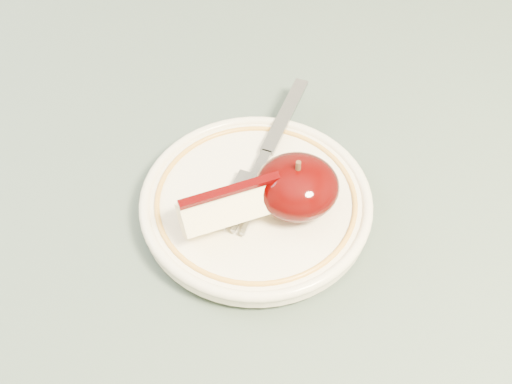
{
  "coord_description": "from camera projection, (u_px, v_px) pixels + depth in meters",
  "views": [
    {
      "loc": [
        0.01,
        -0.34,
        1.22
      ],
      "look_at": [
        0.03,
        0.02,
        0.78
      ],
      "focal_mm": 50.0,
      "sensor_mm": 36.0,
      "label": 1
    }
  ],
  "objects": [
    {
      "name": "apple_half",
      "position": [
        297.0,
        187.0,
        0.56
      ],
      "size": [
        0.07,
        0.06,
        0.05
      ],
      "color": "black",
      "rests_on": "plate"
    },
    {
      "name": "fork",
      "position": [
        266.0,
        153.0,
        0.6
      ],
      "size": [
        0.09,
        0.17,
        0.0
      ],
      "rotation": [
        0.0,
        0.0,
        1.15
      ],
      "color": "gray",
      "rests_on": "plate"
    },
    {
      "name": "apple_wedge",
      "position": [
        232.0,
        205.0,
        0.55
      ],
      "size": [
        0.09,
        0.06,
        0.04
      ],
      "rotation": [
        0.0,
        0.0,
        0.31
      ],
      "color": "#F4E5B4",
      "rests_on": "plate"
    },
    {
      "name": "table",
      "position": [
        224.0,
        288.0,
        0.65
      ],
      "size": [
        0.9,
        0.9,
        0.75
      ],
      "color": "brown",
      "rests_on": "ground"
    },
    {
      "name": "plate",
      "position": [
        256.0,
        203.0,
        0.58
      ],
      "size": [
        0.19,
        0.19,
        0.02
      ],
      "color": "beige",
      "rests_on": "table"
    }
  ]
}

